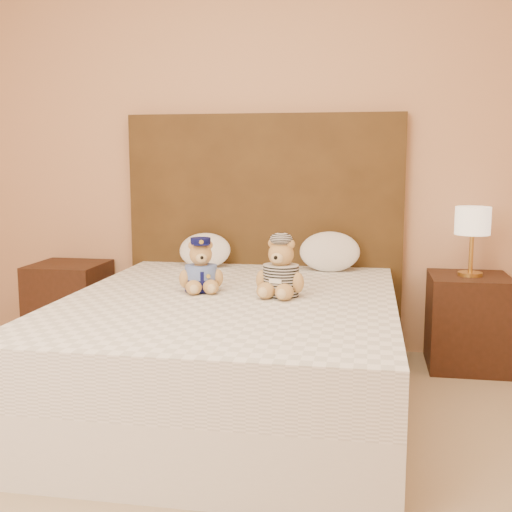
{
  "coord_description": "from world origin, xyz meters",
  "views": [
    {
      "loc": [
        0.66,
        -1.82,
        1.22
      ],
      "look_at": [
        0.08,
        1.45,
        0.72
      ],
      "focal_mm": 45.0,
      "sensor_mm": 36.0,
      "label": 1
    }
  ],
  "objects_px": {
    "teddy_police": "(201,265)",
    "pillow_left": "(205,249)",
    "lamp": "(473,224)",
    "pillow_right": "(330,250)",
    "teddy_prisoner": "(281,267)",
    "nightstand_right": "(468,322)",
    "nightstand_left": "(70,305)",
    "bed": "(231,351)"
  },
  "relations": [
    {
      "from": "teddy_police",
      "to": "pillow_left",
      "type": "height_order",
      "value": "teddy_police"
    },
    {
      "from": "lamp",
      "to": "pillow_right",
      "type": "height_order",
      "value": "lamp"
    },
    {
      "from": "teddy_prisoner",
      "to": "pillow_left",
      "type": "height_order",
      "value": "teddy_prisoner"
    },
    {
      "from": "teddy_police",
      "to": "teddy_prisoner",
      "type": "xyz_separation_m",
      "value": [
        0.42,
        -0.04,
        0.01
      ]
    },
    {
      "from": "nightstand_right",
      "to": "lamp",
      "type": "height_order",
      "value": "lamp"
    },
    {
      "from": "nightstand_left",
      "to": "teddy_police",
      "type": "relative_size",
      "value": 2.02
    },
    {
      "from": "teddy_police",
      "to": "pillow_right",
      "type": "height_order",
      "value": "teddy_police"
    },
    {
      "from": "nightstand_left",
      "to": "pillow_left",
      "type": "relative_size",
      "value": 1.68
    },
    {
      "from": "teddy_prisoner",
      "to": "pillow_left",
      "type": "relative_size",
      "value": 0.89
    },
    {
      "from": "nightstand_right",
      "to": "teddy_prisoner",
      "type": "relative_size",
      "value": 1.89
    },
    {
      "from": "lamp",
      "to": "pillow_right",
      "type": "relative_size",
      "value": 1.1
    },
    {
      "from": "nightstand_left",
      "to": "pillow_right",
      "type": "bearing_deg",
      "value": 1.02
    },
    {
      "from": "lamp",
      "to": "teddy_prisoner",
      "type": "height_order",
      "value": "lamp"
    },
    {
      "from": "teddy_prisoner",
      "to": "nightstand_left",
      "type": "bearing_deg",
      "value": 165.17
    },
    {
      "from": "teddy_prisoner",
      "to": "bed",
      "type": "bearing_deg",
      "value": -155.78
    },
    {
      "from": "pillow_right",
      "to": "teddy_police",
      "type": "bearing_deg",
      "value": -129.77
    },
    {
      "from": "lamp",
      "to": "teddy_prisoner",
      "type": "distance_m",
      "value": 1.26
    },
    {
      "from": "lamp",
      "to": "teddy_prisoner",
      "type": "relative_size",
      "value": 1.38
    },
    {
      "from": "nightstand_right",
      "to": "pillow_left",
      "type": "height_order",
      "value": "pillow_left"
    },
    {
      "from": "bed",
      "to": "pillow_left",
      "type": "xyz_separation_m",
      "value": [
        -0.34,
        0.83,
        0.39
      ]
    },
    {
      "from": "bed",
      "to": "teddy_police",
      "type": "distance_m",
      "value": 0.46
    },
    {
      "from": "lamp",
      "to": "pillow_left",
      "type": "distance_m",
      "value": 1.6
    },
    {
      "from": "teddy_police",
      "to": "teddy_prisoner",
      "type": "bearing_deg",
      "value": -25.2
    },
    {
      "from": "teddy_prisoner",
      "to": "teddy_police",
      "type": "bearing_deg",
      "value": -174.38
    },
    {
      "from": "teddy_prisoner",
      "to": "pillow_right",
      "type": "bearing_deg",
      "value": 87.86
    },
    {
      "from": "nightstand_right",
      "to": "pillow_right",
      "type": "height_order",
      "value": "pillow_right"
    },
    {
      "from": "nightstand_right",
      "to": "pillow_right",
      "type": "distance_m",
      "value": 0.91
    },
    {
      "from": "teddy_police",
      "to": "pillow_left",
      "type": "bearing_deg",
      "value": 83.83
    },
    {
      "from": "nightstand_left",
      "to": "pillow_left",
      "type": "xyz_separation_m",
      "value": [
        0.91,
        0.03,
        0.39
      ]
    },
    {
      "from": "nightstand_right",
      "to": "pillow_right",
      "type": "relative_size",
      "value": 1.52
    },
    {
      "from": "bed",
      "to": "teddy_police",
      "type": "bearing_deg",
      "value": 150.56
    },
    {
      "from": "teddy_police",
      "to": "pillow_right",
      "type": "xyz_separation_m",
      "value": [
        0.61,
        0.73,
        -0.01
      ]
    },
    {
      "from": "pillow_left",
      "to": "teddy_prisoner",
      "type": "bearing_deg",
      "value": -53.0
    },
    {
      "from": "bed",
      "to": "nightstand_right",
      "type": "height_order",
      "value": "same"
    },
    {
      "from": "nightstand_left",
      "to": "pillow_left",
      "type": "distance_m",
      "value": 0.99
    },
    {
      "from": "bed",
      "to": "nightstand_right",
      "type": "xyz_separation_m",
      "value": [
        1.25,
        0.8,
        -0.0
      ]
    },
    {
      "from": "teddy_police",
      "to": "lamp",
      "type": "bearing_deg",
      "value": 7.14
    },
    {
      "from": "pillow_right",
      "to": "teddy_prisoner",
      "type": "bearing_deg",
      "value": -103.87
    },
    {
      "from": "lamp",
      "to": "pillow_right",
      "type": "distance_m",
      "value": 0.83
    },
    {
      "from": "bed",
      "to": "teddy_prisoner",
      "type": "distance_m",
      "value": 0.49
    },
    {
      "from": "nightstand_right",
      "to": "teddy_police",
      "type": "distance_m",
      "value": 1.64
    },
    {
      "from": "pillow_left",
      "to": "pillow_right",
      "type": "bearing_deg",
      "value": 0.0
    }
  ]
}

